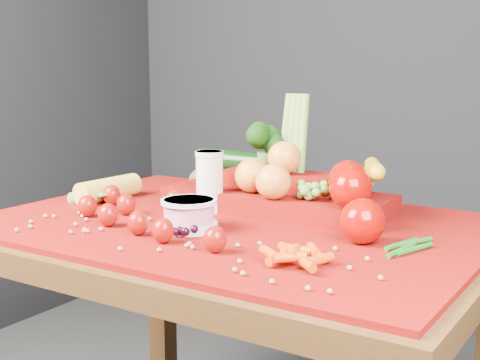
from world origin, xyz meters
The scene contains 12 objects.
table centered at (0.00, 0.00, 0.66)m, with size 1.10×0.80×0.75m.
red_cloth centered at (0.00, 0.00, 0.76)m, with size 1.05×0.75×0.01m, color #7D0D04.
milk_glass centered at (-0.10, 0.05, 0.84)m, with size 0.07×0.07×0.14m.
yogurt_bowl centered at (-0.04, -0.11, 0.80)m, with size 0.12×0.12×0.06m.
strawberry_scatter centered at (-0.16, -0.13, 0.79)m, with size 0.48×0.28×0.05m.
dark_grape_cluster centered at (-0.02, -0.16, 0.78)m, with size 0.06×0.05×0.03m, color black, non-canonical shape.
soybean_scatter centered at (0.00, -0.20, 0.77)m, with size 0.84×0.24×0.01m, color #AE7A4B, non-canonical shape.
corn_ear centered at (-0.38, -0.01, 0.78)m, with size 0.19×0.24×0.06m.
potato centered at (-0.23, 0.22, 0.80)m, with size 0.10×0.07×0.07m, color brown.
baby_carrot_pile centered at (0.25, -0.20, 0.78)m, with size 0.17×0.17×0.03m, color #D23C07, non-canonical shape.
green_bean_pile centered at (0.39, -0.01, 0.77)m, with size 0.14×0.12×0.01m, color #196016, non-canonical shape.
produce_mound centered at (0.05, 0.15, 0.82)m, with size 0.61×0.36×0.27m.
Camera 1 is at (0.77, -1.18, 1.10)m, focal length 50.00 mm.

